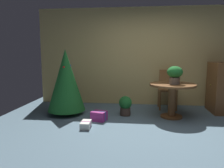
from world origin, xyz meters
TOP-DOWN VIEW (x-y plane):
  - ground_plane at (0.00, 0.00)m, footprint 6.60×6.60m
  - back_wall_panel at (0.00, 2.20)m, footprint 6.00×0.10m
  - round_dining_table at (0.48, 0.98)m, footprint 0.98×0.98m
  - flower_vase at (0.51, 0.92)m, footprint 0.33×0.33m
  - wooden_chair_far at (0.48, 1.80)m, footprint 0.44×0.42m
  - holiday_tree at (-1.89, 0.96)m, footprint 0.85×0.85m
  - gift_box_cream at (-1.23, 0.08)m, footprint 0.19×0.32m
  - gift_box_purple at (-1.06, 0.56)m, footprint 0.35×0.32m
  - wooden_cabinet at (1.70, 1.56)m, footprint 0.52×0.76m
  - potted_plant at (-0.54, 1.02)m, footprint 0.29×0.29m

SIDE VIEW (x-z plane):
  - ground_plane at x=0.00m, z-range 0.00..0.00m
  - gift_box_cream at x=-1.23m, z-range 0.00..0.12m
  - gift_box_purple at x=-1.06m, z-range 0.00..0.20m
  - potted_plant at x=-0.54m, z-range 0.02..0.46m
  - round_dining_table at x=0.48m, z-range 0.17..0.91m
  - wooden_chair_far at x=0.48m, z-range 0.06..1.04m
  - wooden_cabinet at x=1.70m, z-range 0.00..1.18m
  - holiday_tree at x=-1.89m, z-range 0.05..1.53m
  - flower_vase at x=0.51m, z-range 0.78..1.16m
  - back_wall_panel at x=0.00m, z-range 0.00..2.60m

